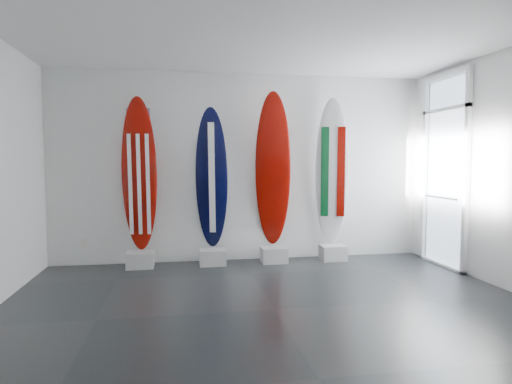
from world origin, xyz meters
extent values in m
plane|color=black|center=(0.00, 0.00, 0.00)|extent=(6.00, 6.00, 0.00)
plane|color=white|center=(0.00, 0.00, 3.00)|extent=(6.00, 6.00, 0.00)
plane|color=white|center=(0.00, 2.50, 1.50)|extent=(6.00, 0.00, 6.00)
plane|color=white|center=(0.00, -2.50, 1.50)|extent=(6.00, 0.00, 6.00)
cube|color=silver|center=(-1.60, 2.18, 0.12)|extent=(0.40, 0.30, 0.24)
ellipsoid|color=#850A03|center=(-1.60, 2.28, 1.40)|extent=(0.55, 0.28, 2.32)
cube|color=silver|center=(-0.51, 2.18, 0.12)|extent=(0.40, 0.30, 0.24)
ellipsoid|color=black|center=(-0.51, 2.28, 1.33)|extent=(0.55, 0.45, 2.19)
cube|color=silver|center=(0.46, 2.18, 0.12)|extent=(0.40, 0.30, 0.24)
ellipsoid|color=#850A03|center=(0.46, 2.28, 1.45)|extent=(0.65, 0.61, 2.44)
cube|color=silver|center=(1.44, 2.18, 0.12)|extent=(0.40, 0.30, 0.24)
ellipsoid|color=white|center=(1.44, 2.28, 1.43)|extent=(0.58, 0.37, 2.38)
cube|color=silver|center=(-2.45, 2.48, 0.35)|extent=(0.09, 0.02, 0.13)
camera|label=1|loc=(-0.99, -4.56, 1.60)|focal=30.97mm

